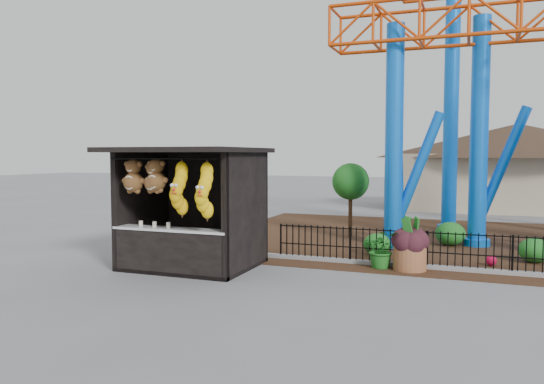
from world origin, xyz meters
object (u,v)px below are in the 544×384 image
(roller_coaster, at_px, (518,47))
(potted_plant, at_px, (382,249))
(prize_booth, at_px, (187,209))
(terracotta_planter, at_px, (410,258))

(roller_coaster, xyz_separation_m, potted_plant, (-3.42, -5.53, -5.94))
(prize_booth, relative_size, potted_plant, 3.49)
(prize_booth, height_order, roller_coaster, roller_coaster)
(prize_booth, bearing_deg, terracotta_planter, 18.56)
(prize_booth, xyz_separation_m, potted_plant, (4.70, 1.81, -1.05))
(roller_coaster, distance_m, terracotta_planter, 8.68)
(terracotta_planter, relative_size, potted_plant, 0.83)
(roller_coaster, relative_size, potted_plant, 10.97)
(prize_booth, bearing_deg, roller_coaster, 42.12)
(terracotta_planter, xyz_separation_m, potted_plant, (-0.70, 0.00, 0.18))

